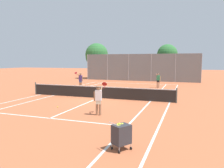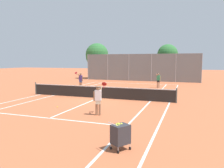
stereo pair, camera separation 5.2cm
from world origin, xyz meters
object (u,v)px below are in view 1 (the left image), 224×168
at_px(loose_tennis_ball_3, 58,107).
at_px(player_near_side, 99,98).
at_px(player_far_right, 158,79).
at_px(tree_behind_right, 168,55).
at_px(tennis_net, 98,92).
at_px(loose_tennis_ball_0, 120,96).
at_px(ball_cart, 121,134).
at_px(tree_behind_left, 96,55).
at_px(player_far_left, 80,80).

bearing_deg(loose_tennis_ball_3, player_near_side, -16.16).
bearing_deg(player_far_right, tree_behind_right, 89.65).
bearing_deg(loose_tennis_ball_3, tennis_net, 74.57).
distance_m(player_near_side, loose_tennis_ball_0, 6.60).
bearing_deg(loose_tennis_ball_3, tree_behind_right, 78.06).
relative_size(ball_cart, tree_behind_right, 0.18).
bearing_deg(loose_tennis_ball_0, tennis_net, -130.47).
height_order(tennis_net, ball_cart, tennis_net).
relative_size(loose_tennis_ball_0, tree_behind_right, 0.01).
distance_m(loose_tennis_ball_3, tree_behind_left, 22.79).
bearing_deg(ball_cart, loose_tennis_ball_0, 107.52).
height_order(player_far_right, loose_tennis_ball_0, player_far_right).
relative_size(player_far_right, loose_tennis_ball_3, 24.24).
xyz_separation_m(tennis_net, player_far_left, (-4.29, 5.26, 0.42)).
height_order(player_near_side, player_far_left, same).
bearing_deg(player_near_side, player_far_left, 122.13).
height_order(tennis_net, loose_tennis_ball_3, tennis_net).
height_order(player_far_left, tree_behind_left, tree_behind_left).
bearing_deg(player_far_right, player_far_left, -159.14).
bearing_deg(ball_cart, tennis_net, 117.32).
xyz_separation_m(ball_cart, tree_behind_right, (-0.97, 27.53, 3.26)).
height_order(ball_cart, loose_tennis_ball_3, ball_cart).
bearing_deg(loose_tennis_ball_3, player_far_left, 108.94).
height_order(loose_tennis_ball_0, tree_behind_left, tree_behind_left).
bearing_deg(player_near_side, tree_behind_left, 113.80).
height_order(tree_behind_left, tree_behind_right, tree_behind_left).
distance_m(tennis_net, ball_cart, 10.11).
height_order(player_near_side, loose_tennis_ball_3, player_near_side).
bearing_deg(player_near_side, tennis_net, 113.20).
relative_size(tennis_net, loose_tennis_ball_0, 181.82).
distance_m(player_near_side, loose_tennis_ball_3, 3.48).
xyz_separation_m(tennis_net, tree_behind_left, (-7.76, 17.46, 3.31)).
bearing_deg(tree_behind_left, player_far_left, -74.09).
height_order(ball_cart, loose_tennis_ball_0, ball_cart).
bearing_deg(tennis_net, ball_cart, -62.68).
bearing_deg(loose_tennis_ball_3, ball_cart, -40.86).
height_order(tennis_net, tree_behind_left, tree_behind_left).
bearing_deg(player_near_side, loose_tennis_ball_0, 97.07).
distance_m(player_far_left, loose_tennis_ball_0, 6.78).
xyz_separation_m(ball_cart, player_far_right, (-1.04, 17.24, 0.38)).
distance_m(player_near_side, tree_behind_right, 23.72).
relative_size(player_near_side, tree_behind_right, 0.33).
relative_size(tree_behind_left, tree_behind_right, 1.07).
distance_m(tennis_net, loose_tennis_ball_3, 4.19).
bearing_deg(loose_tennis_ball_3, loose_tennis_ball_0, 66.42).
distance_m(tennis_net, player_far_right, 9.02).
xyz_separation_m(player_far_left, tree_behind_right, (7.95, 13.30, 2.87)).
bearing_deg(player_far_left, player_near_side, -57.87).
height_order(player_far_left, tree_behind_right, tree_behind_right).
relative_size(ball_cart, loose_tennis_ball_3, 14.58).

